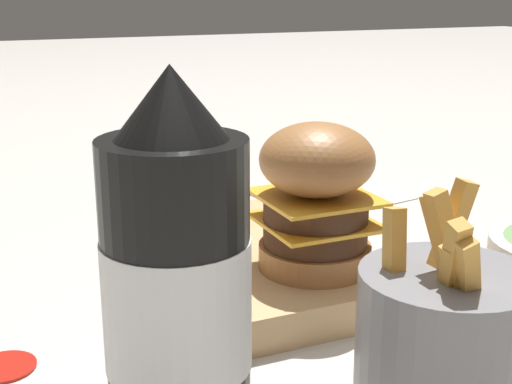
{
  "coord_description": "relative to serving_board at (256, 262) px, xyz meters",
  "views": [
    {
      "loc": [
        0.5,
        -0.23,
        0.25
      ],
      "look_at": [
        -0.03,
        0.01,
        0.08
      ],
      "focal_mm": 50.0,
      "sensor_mm": 36.0,
      "label": 1
    }
  ],
  "objects": [
    {
      "name": "ground_plane",
      "position": [
        0.03,
        -0.01,
        -0.01
      ],
      "size": [
        6.0,
        6.0,
        0.0
      ],
      "primitive_type": "plane",
      "color": "#B7B2A8"
    },
    {
      "name": "fries_basket",
      "position": [
        0.24,
        0.02,
        0.03
      ],
      "size": [
        0.1,
        0.1,
        0.14
      ],
      "color": "slate",
      "rests_on": "ground_plane"
    },
    {
      "name": "spoon",
      "position": [
        -0.26,
        -0.01,
        -0.01
      ],
      "size": [
        0.18,
        0.07,
        0.01
      ],
      "rotation": [
        0.0,
        0.0,
        5.99
      ],
      "color": "silver",
      "rests_on": "ground_plane"
    },
    {
      "name": "burger",
      "position": [
        0.06,
        0.02,
        0.07
      ],
      "size": [
        0.09,
        0.09,
        0.12
      ],
      "color": "#9E6638",
      "rests_on": "serving_board"
    },
    {
      "name": "serving_board",
      "position": [
        0.0,
        0.0,
        0.0
      ],
      "size": [
        0.26,
        0.16,
        0.03
      ],
      "color": "tan",
      "rests_on": "ground_plane"
    },
    {
      "name": "ketchup_puddle",
      "position": [
        0.07,
        -0.22,
        -0.01
      ],
      "size": [
        0.04,
        0.04,
        0.0
      ],
      "color": "#B21E14",
      "rests_on": "ground_plane"
    },
    {
      "name": "parchment_square",
      "position": [
        -0.2,
        0.18,
        -0.01
      ],
      "size": [
        0.19,
        0.19,
        0.0
      ],
      "color": "beige",
      "rests_on": "ground_plane"
    },
    {
      "name": "ketchup_bottle",
      "position": [
        0.2,
        -0.13,
        0.08
      ],
      "size": [
        0.08,
        0.08,
        0.21
      ],
      "color": "black",
      "rests_on": "ground_plane"
    }
  ]
}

